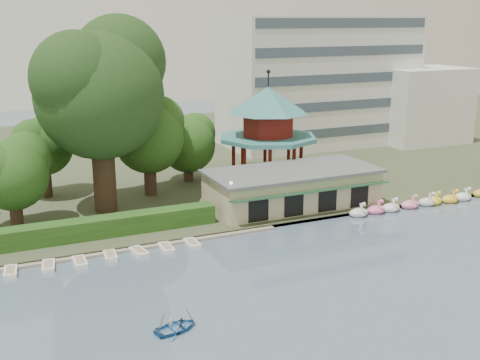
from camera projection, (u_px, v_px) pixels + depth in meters
ground_plane at (318, 312)px, 42.46m from camera, size 220.00×220.00×0.00m
shore at (133, 158)px, 88.22m from camera, size 220.00×70.00×0.40m
embankment at (224, 233)px, 57.66m from camera, size 220.00×0.60×0.30m
dock at (99, 253)px, 52.84m from camera, size 34.00×1.60×0.24m
boathouse at (292, 187)px, 65.16m from camera, size 18.60×9.39×3.90m
pavilion at (268, 125)px, 73.45m from camera, size 12.40×12.40×13.50m
office_building at (336, 85)px, 96.01m from camera, size 38.00×18.00×20.00m
hedge at (57, 233)px, 54.26m from camera, size 30.00×2.00×1.80m
lamp_post at (231, 194)px, 58.92m from camera, size 0.36×0.36×4.28m
big_tree at (100, 85)px, 60.30m from camera, size 14.29×13.31×20.17m
small_trees at (76, 150)px, 64.24m from camera, size 40.17×16.98×11.19m
swan_boats at (422, 203)px, 66.22m from camera, size 19.40×2.12×1.92m
moored_rowboats at (62, 264)px, 50.30m from camera, size 24.33×2.72×0.36m
rowboat_with_passengers at (176, 324)px, 39.80m from camera, size 4.99×4.10×2.01m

